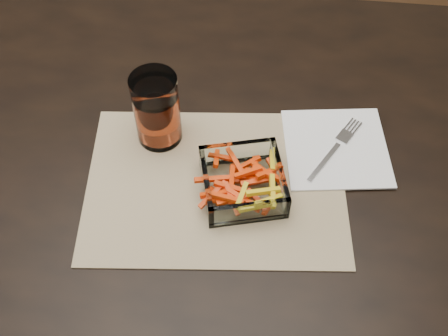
{
  "coord_description": "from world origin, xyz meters",
  "views": [
    {
      "loc": [
        0.16,
        -0.65,
        1.56
      ],
      "look_at": [
        0.1,
        -0.08,
        0.78
      ],
      "focal_mm": 45.0,
      "sensor_mm": 36.0,
      "label": 1
    }
  ],
  "objects_px": {
    "glass_bowl": "(243,183)",
    "tumbler": "(157,111)",
    "fork": "(336,147)",
    "dining_table": "(179,166)"
  },
  "relations": [
    {
      "from": "glass_bowl",
      "to": "tumbler",
      "type": "xyz_separation_m",
      "value": [
        -0.16,
        0.11,
        0.05
      ]
    },
    {
      "from": "tumbler",
      "to": "fork",
      "type": "height_order",
      "value": "tumbler"
    },
    {
      "from": "glass_bowl",
      "to": "fork",
      "type": "height_order",
      "value": "glass_bowl"
    },
    {
      "from": "glass_bowl",
      "to": "fork",
      "type": "distance_m",
      "value": 0.19
    },
    {
      "from": "glass_bowl",
      "to": "tumbler",
      "type": "bearing_deg",
      "value": 146.94
    },
    {
      "from": "dining_table",
      "to": "fork",
      "type": "bearing_deg",
      "value": 0.53
    },
    {
      "from": "dining_table",
      "to": "tumbler",
      "type": "bearing_deg",
      "value": 178.3
    },
    {
      "from": "glass_bowl",
      "to": "dining_table",
      "type": "bearing_deg",
      "value": 141.63
    },
    {
      "from": "dining_table",
      "to": "glass_bowl",
      "type": "xyz_separation_m",
      "value": [
        0.13,
        -0.11,
        0.11
      ]
    },
    {
      "from": "dining_table",
      "to": "tumbler",
      "type": "relative_size",
      "value": 11.07
    }
  ]
}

